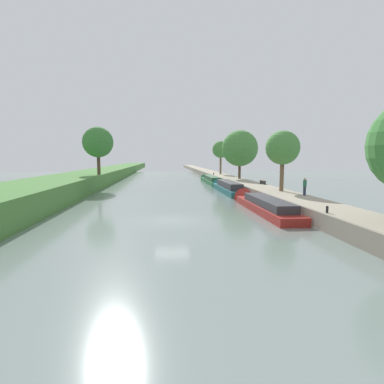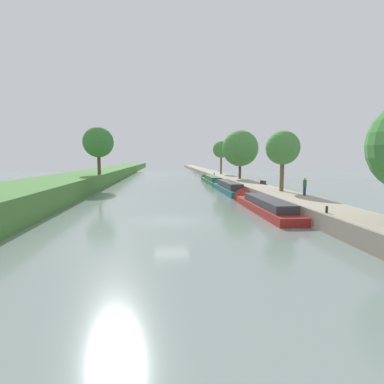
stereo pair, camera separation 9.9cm
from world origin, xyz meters
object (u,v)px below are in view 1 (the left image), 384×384
at_px(narrowboat_green, 210,180).
at_px(narrowboat_teal, 227,187).
at_px(mooring_bollard_near, 327,209).
at_px(narrowboat_red, 262,204).
at_px(mooring_bollard_far, 214,174).
at_px(park_bench, 263,182).
at_px(person_walking, 305,186).

bearing_deg(narrowboat_green, narrowboat_teal, -90.06).
relative_size(narrowboat_green, mooring_bollard_near, 34.98).
xyz_separation_m(narrowboat_green, mooring_bollard_near, (1.84, -37.39, 0.77)).
distance_m(narrowboat_red, mooring_bollard_far, 37.23).
distance_m(narrowboat_green, mooring_bollard_far, 7.63).
bearing_deg(park_bench, narrowboat_red, -108.53).
bearing_deg(park_bench, narrowboat_teal, 169.18).
relative_size(narrowboat_red, narrowboat_green, 0.85).
bearing_deg(person_walking, narrowboat_teal, 109.11).
bearing_deg(mooring_bollard_far, person_walking, -85.53).
relative_size(narrowboat_red, person_walking, 8.08).
bearing_deg(narrowboat_teal, park_bench, -10.82).
bearing_deg(mooring_bollard_near, narrowboat_teal, 94.72).
distance_m(mooring_bollard_near, mooring_bollard_far, 44.75).
bearing_deg(person_walking, narrowboat_red, -161.98).
distance_m(narrowboat_teal, park_bench, 4.90).
xyz_separation_m(narrowboat_red, mooring_bollard_near, (1.80, -7.57, 0.81)).
bearing_deg(narrowboat_green, mooring_bollard_far, 75.98).
xyz_separation_m(narrowboat_teal, narrowboat_green, (0.02, 14.91, -0.06)).
bearing_deg(narrowboat_teal, narrowboat_red, -89.80).
relative_size(mooring_bollard_near, park_bench, 0.30).
relative_size(narrowboat_teal, narrowboat_green, 0.90).
distance_m(narrowboat_red, person_walking, 5.05).
xyz_separation_m(mooring_bollard_near, mooring_bollard_far, (0.00, 44.75, 0.00)).
bearing_deg(person_walking, mooring_bollard_near, -107.12).
height_order(narrowboat_green, park_bench, park_bench).
bearing_deg(mooring_bollard_far, narrowboat_teal, -94.76).
bearing_deg(narrowboat_green, mooring_bollard_near, -87.18).
relative_size(narrowboat_green, person_walking, 9.48).
distance_m(narrowboat_red, narrowboat_teal, 14.91).
relative_size(person_walking, park_bench, 1.11).
bearing_deg(narrowboat_red, mooring_bollard_near, -76.60).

